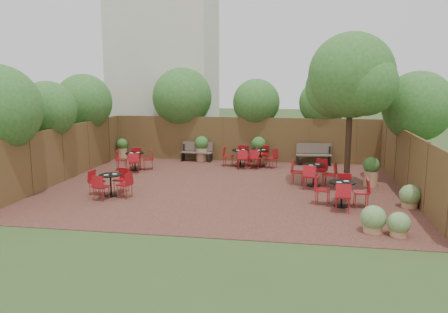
# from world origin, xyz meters

# --- Properties ---
(ground) EXTENTS (80.00, 80.00, 0.00)m
(ground) POSITION_xyz_m (0.00, 0.00, 0.00)
(ground) COLOR #354F23
(ground) RESTS_ON ground
(courtyard_paving) EXTENTS (12.00, 10.00, 0.02)m
(courtyard_paving) POSITION_xyz_m (0.00, 0.00, 0.01)
(courtyard_paving) COLOR #381A17
(courtyard_paving) RESTS_ON ground
(fence_back) EXTENTS (12.00, 0.08, 2.00)m
(fence_back) POSITION_xyz_m (0.00, 5.00, 1.00)
(fence_back) COLOR #4F371D
(fence_back) RESTS_ON ground
(fence_left) EXTENTS (0.08, 10.00, 2.00)m
(fence_left) POSITION_xyz_m (-6.00, 0.00, 1.00)
(fence_left) COLOR #4F371D
(fence_left) RESTS_ON ground
(fence_right) EXTENTS (0.08, 10.00, 2.00)m
(fence_right) POSITION_xyz_m (6.00, 0.00, 1.00)
(fence_right) COLOR #4F371D
(fence_right) RESTS_ON ground
(neighbour_building) EXTENTS (5.00, 4.00, 8.00)m
(neighbour_building) POSITION_xyz_m (-4.50, 8.00, 4.00)
(neighbour_building) COLOR beige
(neighbour_building) RESTS_ON ground
(overhang_foliage) EXTENTS (15.91, 10.95, 2.78)m
(overhang_foliage) POSITION_xyz_m (-2.06, 2.57, 2.74)
(overhang_foliage) COLOR #2D6220
(overhang_foliage) RESTS_ON ground
(courtyard_tree) EXTENTS (2.92, 2.85, 5.23)m
(courtyard_tree) POSITION_xyz_m (4.11, 0.62, 3.67)
(courtyard_tree) COLOR black
(courtyard_tree) RESTS_ON courtyard_paving
(park_bench_left) EXTENTS (1.44, 0.57, 0.87)m
(park_bench_left) POSITION_xyz_m (-2.06, 4.62, 0.47)
(park_bench_left) COLOR brown
(park_bench_left) RESTS_ON courtyard_paving
(park_bench_right) EXTENTS (1.54, 0.64, 0.93)m
(park_bench_right) POSITION_xyz_m (3.12, 4.63, 0.50)
(park_bench_right) COLOR brown
(park_bench_right) RESTS_ON courtyard_paving
(bistro_tables) EXTENTS (9.38, 7.11, 0.86)m
(bistro_tables) POSITION_xyz_m (0.19, 1.09, 0.44)
(bistro_tables) COLOR black
(bistro_tables) RESTS_ON courtyard_paving
(planters) EXTENTS (11.15, 4.33, 1.16)m
(planters) POSITION_xyz_m (-0.16, 3.88, 0.61)
(planters) COLOR tan
(planters) RESTS_ON courtyard_paving
(low_shrubs) EXTENTS (2.01, 3.15, 0.67)m
(low_shrubs) POSITION_xyz_m (4.98, -3.08, 0.33)
(low_shrubs) COLOR tan
(low_shrubs) RESTS_ON courtyard_paving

